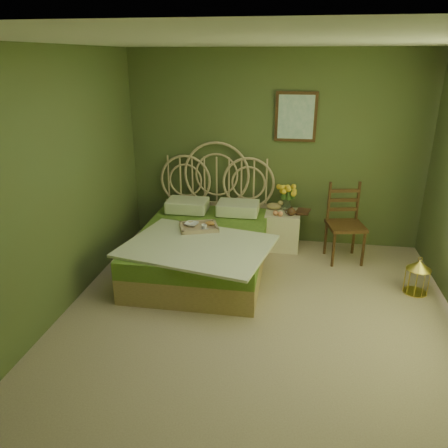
% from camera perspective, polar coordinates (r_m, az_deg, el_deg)
% --- Properties ---
extents(floor, '(4.50, 4.50, 0.00)m').
position_cam_1_polar(floor, '(4.43, 4.24, -13.22)').
color(floor, tan).
rests_on(floor, ground).
extents(ceiling, '(4.50, 4.50, 0.00)m').
position_cam_1_polar(ceiling, '(3.66, 5.41, 22.72)').
color(ceiling, silver).
rests_on(ceiling, wall_back).
extents(wall_back, '(4.00, 0.00, 4.00)m').
position_cam_1_polar(wall_back, '(6.02, 6.62, 9.56)').
color(wall_back, '#4B5F32').
rests_on(wall_back, floor).
extents(wall_left, '(0.00, 4.50, 4.50)m').
position_cam_1_polar(wall_left, '(4.46, -21.82, 4.09)').
color(wall_left, '#4B5F32').
rests_on(wall_left, floor).
extents(wall_art, '(0.54, 0.04, 0.64)m').
position_cam_1_polar(wall_art, '(5.92, 9.37, 13.64)').
color(wall_art, '#331C0D').
rests_on(wall_art, wall_back).
extents(bed, '(1.78, 2.25, 1.39)m').
position_cam_1_polar(bed, '(5.43, -2.74, -2.67)').
color(bed, tan).
rests_on(bed, floor).
extents(nightstand, '(0.47, 0.47, 0.94)m').
position_cam_1_polar(nightstand, '(6.04, 7.68, 0.08)').
color(nightstand, beige).
rests_on(nightstand, floor).
extents(chair, '(0.52, 0.52, 1.00)m').
position_cam_1_polar(chair, '(5.81, 15.62, 0.80)').
color(chair, '#331C0D').
rests_on(chair, floor).
extents(birdcage, '(0.26, 0.26, 0.40)m').
position_cam_1_polar(birdcage, '(5.34, 23.92, -6.35)').
color(birdcage, gold).
rests_on(birdcage, floor).
extents(book_lower, '(0.19, 0.25, 0.02)m').
position_cam_1_polar(book_lower, '(5.98, 9.42, 1.58)').
color(book_lower, '#381E0F').
rests_on(book_lower, nightstand).
extents(book_upper, '(0.23, 0.28, 0.02)m').
position_cam_1_polar(book_upper, '(5.98, 9.44, 1.76)').
color(book_upper, '#472819').
rests_on(book_upper, nightstand).
extents(cereal_bowl, '(0.20, 0.20, 0.04)m').
position_cam_1_polar(cereal_bowl, '(5.38, -4.24, -0.03)').
color(cereal_bowl, white).
rests_on(cereal_bowl, bed).
extents(coffee_cup, '(0.09, 0.09, 0.07)m').
position_cam_1_polar(coffee_cup, '(5.23, -2.61, -0.44)').
color(coffee_cup, white).
rests_on(coffee_cup, bed).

